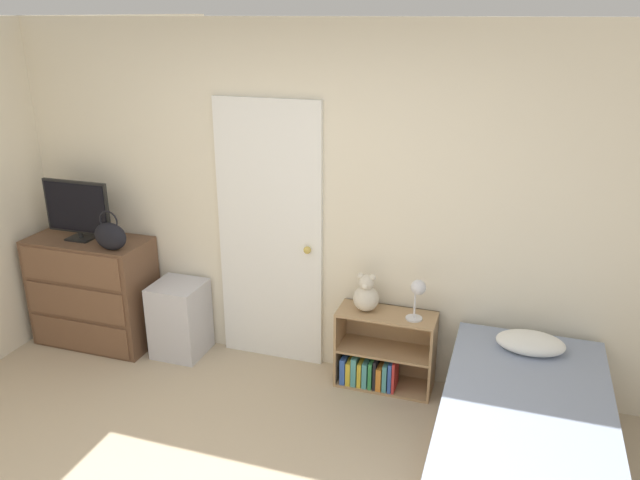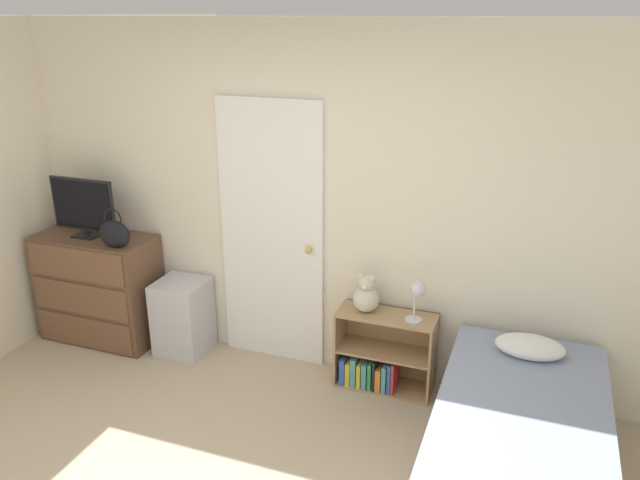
% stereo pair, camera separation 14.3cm
% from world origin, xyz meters
% --- Properties ---
extents(wall_back, '(10.00, 0.06, 2.55)m').
position_xyz_m(wall_back, '(0.00, 2.10, 1.27)').
color(wall_back, beige).
rests_on(wall_back, ground_plane).
extents(door_closed, '(0.81, 0.09, 2.02)m').
position_xyz_m(door_closed, '(-0.27, 2.05, 1.01)').
color(door_closed, white).
rests_on(door_closed, ground_plane).
extents(dresser, '(0.96, 0.47, 0.89)m').
position_xyz_m(dresser, '(-1.73, 1.82, 0.45)').
color(dresser, brown).
rests_on(dresser, ground_plane).
extents(tv, '(0.57, 0.16, 0.47)m').
position_xyz_m(tv, '(-1.78, 1.81, 1.14)').
color(tv, black).
rests_on(tv, dresser).
extents(handbag, '(0.27, 0.12, 0.31)m').
position_xyz_m(handbag, '(-1.40, 1.69, 1.01)').
color(handbag, black).
rests_on(handbag, dresser).
extents(storage_bin, '(0.38, 0.38, 0.60)m').
position_xyz_m(storage_bin, '(-0.98, 1.86, 0.30)').
color(storage_bin, silver).
rests_on(storage_bin, ground_plane).
extents(bookshelf, '(0.70, 0.29, 0.58)m').
position_xyz_m(bookshelf, '(0.62, 1.91, 0.22)').
color(bookshelf, tan).
rests_on(bookshelf, ground_plane).
extents(teddy_bear, '(0.18, 0.18, 0.28)m').
position_xyz_m(teddy_bear, '(0.51, 1.91, 0.71)').
color(teddy_bear, beige).
rests_on(teddy_bear, bookshelf).
extents(desk_lamp, '(0.13, 0.13, 0.30)m').
position_xyz_m(desk_lamp, '(0.88, 1.87, 0.80)').
color(desk_lamp, silver).
rests_on(desk_lamp, bookshelf).
extents(bed, '(0.96, 1.97, 0.65)m').
position_xyz_m(bed, '(1.63, 1.08, 0.27)').
color(bed, '#996B47').
rests_on(bed, ground_plane).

